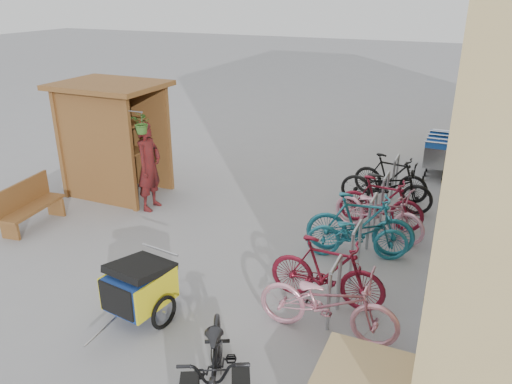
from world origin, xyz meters
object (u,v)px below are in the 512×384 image
at_px(shopping_carts, 439,148).
at_px(bike_5, 381,202).
at_px(bench, 29,204).
at_px(child_trailer, 139,286).
at_px(bike_2, 357,234).
at_px(bike_3, 360,224).
at_px(kiosk, 109,124).
at_px(bike_4, 379,211).
at_px(bike_6, 386,186).
at_px(bike_0, 328,302).
at_px(bike_1, 327,272).
at_px(person_kiosk, 149,166).
at_px(cargo_bike, 216,371).
at_px(bike_7, 391,177).

height_order(shopping_carts, bike_5, shopping_carts).
relative_size(bench, child_trailer, 0.94).
relative_size(bike_2, bike_3, 0.92).
bearing_deg(kiosk, bike_4, 3.06).
xyz_separation_m(bike_4, bike_6, (-0.09, 1.22, 0.02)).
relative_size(shopping_carts, bike_0, 1.01).
height_order(bike_2, bike_6, bike_6).
distance_m(bike_1, bike_3, 1.61).
height_order(person_kiosk, bike_3, person_kiosk).
bearing_deg(child_trailer, bike_3, 60.30).
distance_m(bike_0, bike_4, 3.11).
bearing_deg(bike_6, bike_4, -173.31).
distance_m(kiosk, bench, 2.31).
xyz_separation_m(cargo_bike, bike_3, (0.59, 3.96, 0.04)).
bearing_deg(bike_3, bike_0, 171.83).
relative_size(kiosk, cargo_bike, 1.23).
relative_size(bike_0, bike_4, 1.03).
height_order(bike_0, bike_3, bike_3).
relative_size(kiosk, bike_3, 1.39).
distance_m(cargo_bike, bike_6, 6.04).
height_order(kiosk, bike_1, kiosk).
xyz_separation_m(person_kiosk, bike_7, (4.33, 2.47, -0.42)).
bearing_deg(person_kiosk, bike_7, -64.38).
bearing_deg(person_kiosk, shopping_carts, -51.33).
relative_size(cargo_bike, bike_5, 1.26).
bearing_deg(bike_3, person_kiosk, 76.78).
distance_m(kiosk, bike_7, 6.00).
xyz_separation_m(shopping_carts, cargo_bike, (-1.39, -8.82, -0.07)).
relative_size(bike_5, bike_7, 1.01).
bearing_deg(shopping_carts, child_trailer, -111.62).
bearing_deg(child_trailer, bike_7, 75.43).
relative_size(bench, bike_3, 0.79).
relative_size(bike_0, bike_1, 1.10).
xyz_separation_m(bench, bike_0, (5.99, -0.82, 0.03)).
bearing_deg(bike_2, bench, 86.50).
xyz_separation_m(kiosk, bike_6, (5.53, 1.52, -1.07)).
height_order(child_trailer, person_kiosk, person_kiosk).
bearing_deg(child_trailer, bike_5, 68.01).
relative_size(bike_2, bike_4, 0.93).
bearing_deg(bike_2, bike_3, -16.65).
xyz_separation_m(bench, bike_7, (5.91, 4.09, 0.03)).
height_order(bike_3, bike_7, bike_3).
relative_size(child_trailer, cargo_bike, 0.75).
bearing_deg(bike_7, bike_6, -169.97).
height_order(bike_3, bike_5, bike_3).
xyz_separation_m(bike_5, bike_7, (-0.07, 1.43, -0.00)).
bearing_deg(bike_5, bike_0, -175.74).
distance_m(bike_0, bike_5, 3.48).
relative_size(cargo_bike, bike_7, 1.27).
relative_size(kiosk, bike_7, 1.56).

